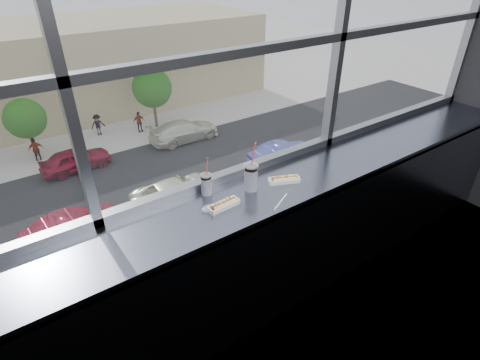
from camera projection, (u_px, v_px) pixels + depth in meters
wall_back_lower at (232, 234)px, 3.10m from camera, size 6.00×0.00×6.00m
window_glass at (227, 1)px, 2.20m from camera, size 6.00×0.00×6.00m
window_mullions at (229, 1)px, 2.18m from camera, size 6.00×0.08×2.40m
counter at (253, 197)px, 2.63m from camera, size 6.00×0.55×0.06m
counter_fascia at (273, 272)px, 2.73m from camera, size 6.00×0.04×1.04m
hotdog_tray_left at (224, 205)px, 2.46m from camera, size 0.23×0.09×0.06m
hotdog_tray_right at (284, 179)px, 2.74m from camera, size 0.24×0.16×0.06m
soda_cup_left at (206, 183)px, 2.57m from camera, size 0.08×0.08×0.29m
soda_cup_right at (251, 176)px, 2.61m from camera, size 0.10×0.10×0.37m
loose_straw at (281, 202)px, 2.52m from camera, size 0.20×0.11×0.01m
wrapper at (210, 208)px, 2.45m from camera, size 0.11×0.08×0.03m
plaza_ground at (5, 101)px, 39.56m from camera, size 120.00×120.00×0.00m
street_asphalt at (54, 208)px, 23.11m from camera, size 80.00×10.00×0.06m
far_sidewalk at (31, 158)px, 28.71m from camera, size 80.00×6.00×0.04m
car_near_c at (73, 224)px, 19.88m from camera, size 3.40×6.99×2.26m
car_far_b at (75, 156)px, 26.53m from camera, size 3.19×6.71×2.17m
car_far_c at (184, 127)px, 30.75m from camera, size 2.91×6.82×2.26m
car_near_d at (178, 188)px, 22.95m from camera, size 2.91×6.51×2.14m
car_near_e at (284, 151)px, 27.05m from camera, size 3.48×7.18×2.32m
pedestrian_c at (98, 123)px, 31.70m from camera, size 0.98×0.74×2.21m
pedestrian_d at (139, 120)px, 32.28m from camera, size 0.97×0.73×2.18m
pedestrian_b at (35, 147)px, 27.76m from camera, size 0.97×0.73×2.19m
tree_center at (25, 119)px, 27.30m from camera, size 2.95×2.95×4.61m
tree_right at (152, 88)px, 31.94m from camera, size 3.38×3.38×5.28m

